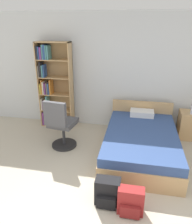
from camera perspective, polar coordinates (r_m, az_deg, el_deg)
name	(u,v)px	position (r m, az deg, el deg)	size (l,w,h in m)	color
wall_back	(121,73)	(5.02, 6.43, 10.00)	(9.00, 0.06, 2.60)	silver
bookshelf	(52,85)	(5.22, -11.51, 6.96)	(0.78, 0.29, 1.98)	tan
bed	(141,141)	(4.31, 11.60, -7.46)	(1.32, 2.07, 0.73)	tan
office_chair	(61,125)	(4.31, -9.16, -3.41)	(0.55, 0.62, 1.04)	#232326
nightstand	(192,125)	(5.17, 23.69, -3.17)	(0.54, 0.43, 0.60)	tan
backpack_red	(131,202)	(3.11, 9.02, -22.16)	(0.34, 0.22, 0.38)	maroon
backpack_black	(108,192)	(3.21, 3.03, -20.17)	(0.35, 0.26, 0.39)	black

